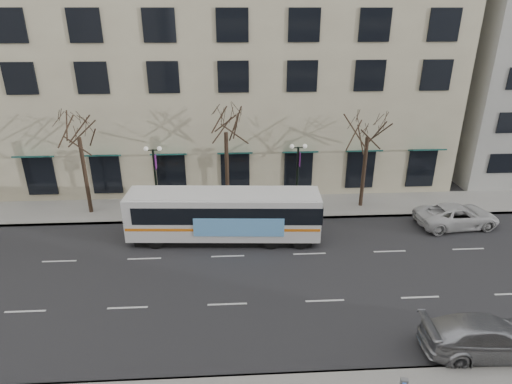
{
  "coord_description": "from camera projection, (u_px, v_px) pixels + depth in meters",
  "views": [
    {
      "loc": [
        0.45,
        -20.05,
        13.74
      ],
      "look_at": [
        1.74,
        2.75,
        4.0
      ],
      "focal_mm": 30.0,
      "sensor_mm": 36.0,
      "label": 1
    }
  ],
  "objects": [
    {
      "name": "tree_far_mid",
      "position": [
        226.0,
        119.0,
        29.15
      ],
      "size": [
        3.6,
        3.6,
        8.55
      ],
      "color": "black",
      "rests_on": "ground"
    },
    {
      "name": "ground",
      "position": [
        228.0,
        278.0,
        23.78
      ],
      "size": [
        160.0,
        160.0,
        0.0
      ],
      "primitive_type": "plane",
      "color": "black",
      "rests_on": "ground"
    },
    {
      "name": "building_hotel",
      "position": [
        203.0,
        31.0,
        38.25
      ],
      "size": [
        40.0,
        20.0,
        24.0
      ],
      "primitive_type": "cube",
      "color": "tan",
      "rests_on": "ground"
    },
    {
      "name": "sidewalk_far",
      "position": [
        294.0,
        206.0,
        32.27
      ],
      "size": [
        80.0,
        4.0,
        0.15
      ],
      "primitive_type": "cube",
      "color": "gray",
      "rests_on": "ground"
    },
    {
      "name": "tree_far_right",
      "position": [
        369.0,
        124.0,
        29.86
      ],
      "size": [
        3.6,
        3.6,
        8.06
      ],
      "color": "black",
      "rests_on": "ground"
    },
    {
      "name": "city_bus",
      "position": [
        225.0,
        214.0,
        27.12
      ],
      "size": [
        12.28,
        3.39,
        3.29
      ],
      "rotation": [
        0.0,
        0.0,
        -0.06
      ],
      "color": "silver",
      "rests_on": "ground"
    },
    {
      "name": "silver_car",
      "position": [
        488.0,
        337.0,
        18.34
      ],
      "size": [
        5.73,
        2.49,
        1.64
      ],
      "primitive_type": "imported",
      "rotation": [
        0.0,
        0.0,
        1.54
      ],
      "color": "#9C9EA4",
      "rests_on": "ground"
    },
    {
      "name": "lamp_post_right",
      "position": [
        297.0,
        175.0,
        30.41
      ],
      "size": [
        1.22,
        0.45,
        5.21
      ],
      "color": "black",
      "rests_on": "ground"
    },
    {
      "name": "tree_far_left",
      "position": [
        77.0,
        124.0,
        28.71
      ],
      "size": [
        3.6,
        3.6,
        8.34
      ],
      "color": "black",
      "rests_on": "ground"
    },
    {
      "name": "lamp_post_left",
      "position": [
        156.0,
        178.0,
        29.89
      ],
      "size": [
        1.22,
        0.45,
        5.21
      ],
      "color": "black",
      "rests_on": "ground"
    },
    {
      "name": "white_pickup",
      "position": [
        457.0,
        216.0,
        29.25
      ],
      "size": [
        5.81,
        3.09,
        1.55
      ],
      "primitive_type": "imported",
      "rotation": [
        0.0,
        0.0,
        1.66
      ],
      "color": "silver",
      "rests_on": "ground"
    }
  ]
}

